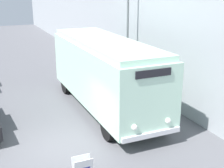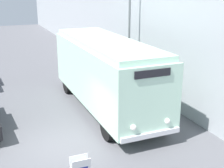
# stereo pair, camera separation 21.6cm
# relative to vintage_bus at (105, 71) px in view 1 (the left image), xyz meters

# --- Properties ---
(ground_plane) EXTENTS (80.00, 80.00, 0.00)m
(ground_plane) POSITION_rel_vintage_bus_xyz_m (-3.18, -3.04, -1.99)
(ground_plane) COLOR #56565B
(building_wall_right) EXTENTS (0.30, 60.00, 8.01)m
(building_wall_right) POSITION_rel_vintage_bus_xyz_m (3.29, 6.96, 2.01)
(building_wall_right) COLOR #9EA3A8
(building_wall_right) RESTS_ON ground_plane
(vintage_bus) EXTENTS (2.63, 9.20, 3.53)m
(vintage_bus) POSITION_rel_vintage_bus_xyz_m (0.00, 0.00, 0.00)
(vintage_bus) COLOR black
(vintage_bus) RESTS_ON ground_plane
(streetlamp) EXTENTS (0.36, 0.36, 7.07)m
(streetlamp) POSITION_rel_vintage_bus_xyz_m (2.39, 2.31, 2.53)
(streetlamp) COLOR #595E60
(streetlamp) RESTS_ON ground_plane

